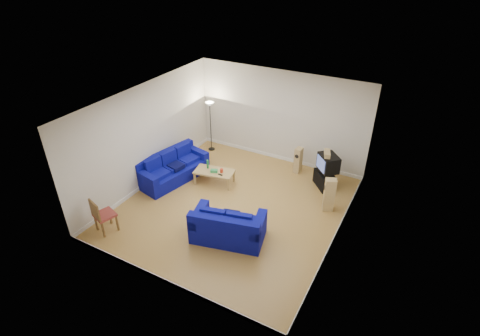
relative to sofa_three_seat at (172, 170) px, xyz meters
The scene contains 16 objects.
room 2.80m from the sofa_three_seat, ahead, with size 6.01×6.51×3.21m.
sofa_three_seat is the anchor object (origin of this frame).
sofa_loveseat 3.48m from the sofa_three_seat, 28.83° to the right, with size 2.02×1.42×0.92m.
coffee_table 1.41m from the sofa_three_seat, 17.13° to the left, with size 1.32×0.84×0.45m.
bottle 1.20m from the sofa_three_seat, 23.58° to the left, with size 0.07×0.07×0.29m, color #197233.
tissue_box 1.44m from the sofa_three_seat, 14.34° to the left, with size 0.22×0.12×0.09m, color green.
red_canister 1.67m from the sofa_three_seat, 15.75° to the left, with size 0.10×0.10×0.13m, color red.
remote 1.67m from the sofa_three_seat, 10.53° to the left, with size 0.15×0.05×0.02m, color black.
tv_stand 4.87m from the sofa_three_seat, 22.84° to the left, with size 0.79×0.44×0.48m, color black.
av_receiver 4.90m from the sofa_three_seat, 23.45° to the left, with size 0.46×0.38×0.11m, color black.
television 4.94m from the sofa_three_seat, 23.09° to the left, with size 0.81×0.82×0.51m.
centre_speaker 4.92m from the sofa_three_seat, 22.83° to the left, with size 0.42×0.17×0.15m, color tan.
speaker_left 4.14m from the sofa_three_seat, 33.86° to the left, with size 0.23×0.29×0.90m.
speaker_right 5.01m from the sofa_three_seat, ahead, with size 0.37×0.33×1.02m.
floor_lamp 2.60m from the sofa_three_seat, 88.88° to the left, with size 0.32×0.32×1.86m.
dining_chair 2.99m from the sofa_three_seat, 89.58° to the right, with size 0.61×0.61×1.02m.
Camera 1 is at (4.35, -7.64, 6.60)m, focal length 28.00 mm.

